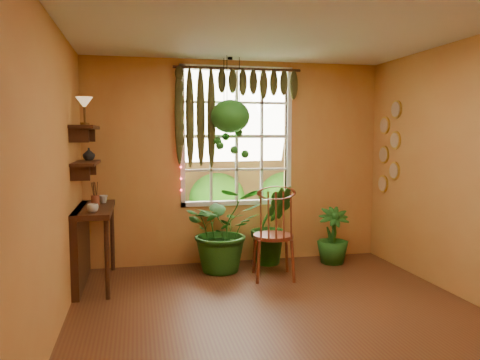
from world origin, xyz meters
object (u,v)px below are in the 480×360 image
object	(u,v)px
windsor_chair	(274,248)
hanging_basket	(230,119)
potted_plant_left	(223,229)
counter_ledge	(85,237)
potted_plant_mid	(272,225)

from	to	relation	value
windsor_chair	hanging_basket	bearing A→B (deg)	130.60
potted_plant_left	hanging_basket	bearing A→B (deg)	56.38
counter_ledge	windsor_chair	world-z (taller)	windsor_chair
hanging_basket	potted_plant_mid	bearing A→B (deg)	0.27
windsor_chair	hanging_basket	size ratio (longest dim) A/B	1.00
windsor_chair	hanging_basket	world-z (taller)	hanging_basket
windsor_chair	potted_plant_mid	bearing A→B (deg)	82.93
counter_ledge	windsor_chair	distance (m)	2.19
windsor_chair	potted_plant_left	size ratio (longest dim) A/B	1.20
windsor_chair	potted_plant_left	bearing A→B (deg)	148.34
potted_plant_mid	hanging_basket	size ratio (longest dim) A/B	0.81
potted_plant_mid	windsor_chair	bearing A→B (deg)	-104.88
windsor_chair	hanging_basket	xyz separation A→B (m)	(-0.40, 0.63, 1.54)
potted_plant_mid	hanging_basket	bearing A→B (deg)	-179.73
potted_plant_left	counter_ledge	bearing A→B (deg)	-172.77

